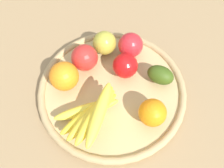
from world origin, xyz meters
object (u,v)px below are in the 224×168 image
orange_0 (64,76)px  banana_bunch (92,113)px  orange_1 (153,113)px  apple_0 (131,45)px  apple_1 (85,58)px  avocado (160,75)px  apple_2 (105,43)px  apple_3 (125,66)px

orange_0 → banana_bunch: bearing=132.0°
banana_bunch → orange_1: banana_bunch is taller
apple_0 → orange_1: bearing=108.0°
apple_1 → avocado: bearing=172.4°
orange_0 → apple_2: orange_0 is taller
apple_3 → avocado: 0.10m
avocado → apple_2: 0.19m
apple_0 → apple_1: bearing=24.9°
apple_2 → orange_1: size_ratio=0.98×
orange_0 → orange_1: 0.25m
apple_1 → apple_3: size_ratio=1.07×
orange_0 → orange_1: bearing=161.1°
banana_bunch → orange_0: size_ratio=2.20×
apple_1 → banana_bunch: banana_bunch is taller
orange_0 → avocado: size_ratio=1.07×
apple_1 → orange_1: bearing=142.5°
banana_bunch → apple_0: banana_bunch is taller
apple_2 → orange_1: bearing=124.5°
orange_0 → apple_2: (-0.09, -0.13, -0.01)m
orange_0 → apple_0: orange_0 is taller
orange_0 → orange_1: size_ratio=1.13×
apple_3 → apple_0: apple_0 is taller
banana_bunch → avocado: (-0.17, -0.14, -0.02)m
avocado → orange_1: size_ratio=1.06×
apple_3 → apple_0: size_ratio=0.97×
apple_3 → banana_bunch: bearing=65.1°
apple_1 → orange_1: size_ratio=1.07×
orange_0 → apple_0: bearing=-143.7°
apple_1 → orange_1: apple_1 is taller
orange_1 → apple_0: bearing=-72.0°
orange_0 → apple_1: bearing=-123.9°
avocado → orange_1: orange_1 is taller
apple_2 → orange_0: bearing=53.5°
apple_3 → orange_0: (0.16, 0.05, 0.00)m
apple_1 → apple_0: size_ratio=1.04×
avocado → orange_1: 0.12m
banana_bunch → orange_0: (0.09, -0.10, -0.00)m
apple_1 → apple_3: bearing=173.0°
banana_bunch → orange_0: 0.13m
apple_3 → avocado: apple_3 is taller
apple_3 → avocado: bearing=171.6°
apple_2 → orange_1: orange_1 is taller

